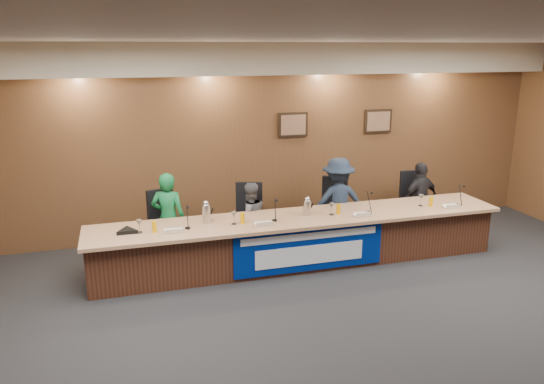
{
  "coord_description": "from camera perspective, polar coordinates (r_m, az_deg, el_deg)",
  "views": [
    {
      "loc": [
        -2.48,
        -4.55,
        3.13
      ],
      "look_at": [
        -0.34,
        2.72,
        1.05
      ],
      "focal_mm": 35.0,
      "sensor_mm": 36.0,
      "label": 1
    }
  ],
  "objects": [
    {
      "name": "office_chair_d",
      "position": [
        9.4,
        15.24,
        -1.57
      ],
      "size": [
        0.49,
        0.49,
        0.08
      ],
      "primitive_type": "cube",
      "rotation": [
        0.0,
        0.0,
        -0.03
      ],
      "color": "black",
      "rests_on": "floor"
    },
    {
      "name": "microphone_a",
      "position": [
        7.28,
        -9.06,
        -3.83
      ],
      "size": [
        0.07,
        0.07,
        0.02
      ],
      "primitive_type": "cylinder",
      "color": "black",
      "rests_on": "dais_top"
    },
    {
      "name": "office_chair_b",
      "position": [
        8.29,
        -2.57,
        -3.31
      ],
      "size": [
        0.61,
        0.61,
        0.08
      ],
      "primitive_type": "cube",
      "rotation": [
        0.0,
        0.0,
        -0.33
      ],
      "color": "black",
      "rests_on": "floor"
    },
    {
      "name": "carafe_mid",
      "position": [
        7.76,
        3.8,
        -1.71
      ],
      "size": [
        0.11,
        0.11,
        0.22
      ],
      "primitive_type": "cylinder",
      "color": "silver",
      "rests_on": "dais_top"
    },
    {
      "name": "nameplate_b",
      "position": [
        7.26,
        -0.83,
        -3.4
      ],
      "size": [
        0.24,
        0.08,
        0.1
      ],
      "primitive_type": "cube",
      "rotation": [
        0.31,
        0.0,
        0.0
      ],
      "color": "white",
      "rests_on": "dais_top"
    },
    {
      "name": "speakerphone",
      "position": [
        7.29,
        -15.32,
        -4.07
      ],
      "size": [
        0.32,
        0.32,
        0.05
      ],
      "primitive_type": "cylinder",
      "color": "black",
      "rests_on": "dais_top"
    },
    {
      "name": "panelist_c",
      "position": [
        8.57,
        7.08,
        -1.08
      ],
      "size": [
        0.97,
        0.6,
        1.45
      ],
      "primitive_type": "imported",
      "rotation": [
        0.0,
        0.0,
        3.07
      ],
      "color": "#172335",
      "rests_on": "floor"
    },
    {
      "name": "dais_top",
      "position": [
        7.72,
        3.19,
        -2.82
      ],
      "size": [
        6.1,
        0.95,
        0.05
      ],
      "primitive_type": "cube",
      "color": "#A57755",
      "rests_on": "dais_body"
    },
    {
      "name": "wall_photo_left",
      "position": [
        9.09,
        2.27,
        7.24
      ],
      "size": [
        0.52,
        0.04,
        0.42
      ],
      "primitive_type": "cube",
      "color": "black",
      "rests_on": "wall_back"
    },
    {
      "name": "nameplate_c",
      "position": [
        7.77,
        9.8,
        -2.36
      ],
      "size": [
        0.24,
        0.08,
        0.1
      ],
      "primitive_type": "cube",
      "rotation": [
        0.31,
        0.0,
        0.0
      ],
      "color": "white",
      "rests_on": "dais_top"
    },
    {
      "name": "nameplate_a",
      "position": [
        7.1,
        -10.49,
        -4.11
      ],
      "size": [
        0.24,
        0.08,
        0.1
      ],
      "primitive_type": "cube",
      "rotation": [
        0.31,
        0.0,
        0.0
      ],
      "color": "white",
      "rests_on": "dais_top"
    },
    {
      "name": "juice_glass_a",
      "position": [
        7.2,
        -12.54,
        -3.69
      ],
      "size": [
        0.06,
        0.06,
        0.15
      ],
      "primitive_type": "cylinder",
      "color": "#E49F00",
      "rests_on": "dais_top"
    },
    {
      "name": "microphone_c",
      "position": [
        8.01,
        10.25,
        -2.11
      ],
      "size": [
        0.07,
        0.07,
        0.02
      ],
      "primitive_type": "cylinder",
      "color": "black",
      "rests_on": "dais_top"
    },
    {
      "name": "banner_text_lower",
      "position": [
        7.53,
        4.11,
        -6.76
      ],
      "size": [
        1.6,
        0.01,
        0.28
      ],
      "primitive_type": "cube",
      "color": "silver",
      "rests_on": "banner"
    },
    {
      "name": "office_chair_a",
      "position": [
        8.1,
        -11.07,
        -4.04
      ],
      "size": [
        0.63,
        0.63,
        0.08
      ],
      "primitive_type": "cube",
      "rotation": [
        0.0,
        0.0,
        0.41
      ],
      "color": "black",
      "rests_on": "floor"
    },
    {
      "name": "banner_text_upper",
      "position": [
        7.43,
        4.15,
        -4.76
      ],
      "size": [
        2.0,
        0.01,
        0.1
      ],
      "primitive_type": "cube",
      "color": "silver",
      "rests_on": "banner"
    },
    {
      "name": "wall_back",
      "position": [
        9.04,
        -0.23,
        5.61
      ],
      "size": [
        10.0,
        0.04,
        3.2
      ],
      "primitive_type": "cube",
      "color": "brown",
      "rests_on": "floor"
    },
    {
      "name": "ceiling",
      "position": [
        5.18,
        12.64,
        15.78
      ],
      "size": [
        10.0,
        8.0,
        0.04
      ],
      "primitive_type": "cube",
      "color": "silver",
      "rests_on": "wall_back"
    },
    {
      "name": "nameplate_d",
      "position": [
        8.51,
        18.84,
        -1.42
      ],
      "size": [
        0.24,
        0.08,
        0.1
      ],
      "primitive_type": "cube",
      "rotation": [
        0.31,
        0.0,
        0.0
      ],
      "color": "white",
      "rests_on": "dais_top"
    },
    {
      "name": "microphone_d",
      "position": [
        8.75,
        19.37,
        -1.25
      ],
      "size": [
        0.07,
        0.07,
        0.02
      ],
      "primitive_type": "cylinder",
      "color": "black",
      "rests_on": "dais_top"
    },
    {
      "name": "banner",
      "position": [
        7.51,
        4.08,
        -6.16
      ],
      "size": [
        2.2,
        0.02,
        0.65
      ],
      "primitive_type": "cube",
      "color": "navy",
      "rests_on": "dais_body"
    },
    {
      "name": "microphone_b",
      "position": [
        7.51,
        0.26,
        -3.05
      ],
      "size": [
        0.07,
        0.07,
        0.02
      ],
      "primitive_type": "cylinder",
      "color": "black",
      "rests_on": "dais_top"
    },
    {
      "name": "floor",
      "position": [
        6.06,
        10.81,
        -16.07
      ],
      "size": [
        10.0,
        10.0,
        0.0
      ],
      "primitive_type": "plane",
      "color": "black",
      "rests_on": "ground"
    },
    {
      "name": "panelist_b",
      "position": [
        8.16,
        -2.41,
        -2.89
      ],
      "size": [
        0.61,
        0.51,
        1.15
      ],
      "primitive_type": "imported",
      "rotation": [
        0.0,
        0.0,
        3.28
      ],
      "color": "#515055",
      "rests_on": "floor"
    },
    {
      "name": "panelist_a",
      "position": [
        7.94,
        -11.08,
        -2.82
      ],
      "size": [
        0.59,
        0.5,
        1.39
      ],
      "primitive_type": "imported",
      "rotation": [
        0.0,
        0.0,
        2.75
      ],
      "color": "#106031",
      "rests_on": "floor"
    },
    {
      "name": "dais_body",
      "position": [
        7.89,
        3.03,
        -5.3
      ],
      "size": [
        6.0,
        0.8,
        0.7
      ],
      "primitive_type": "cube",
      "color": "#412114",
      "rests_on": "floor"
    },
    {
      "name": "office_chair_c",
      "position": [
        8.73,
        6.77,
        -2.43
      ],
      "size": [
        0.61,
        0.61,
        0.08
      ],
      "primitive_type": "cube",
      "rotation": [
        0.0,
        0.0,
        -0.34
      ],
      "color": "black",
      "rests_on": "floor"
    },
    {
      "name": "wall_photo_right",
      "position": [
        9.71,
        11.33,
        7.49
      ],
      "size": [
        0.52,
        0.04,
        0.42
      ],
      "primitive_type": "cube",
      "color": "black",
      "rests_on": "wall_back"
    },
    {
      "name": "water_glass_a",
      "position": [
        7.23,
        -14.06,
        -3.6
      ],
      "size": [
        0.08,
        0.08,
        0.18
      ],
      "primitive_type": "cylinder",
      "color": "silver",
      "rests_on": "dais_top"
    },
    {
      "name": "water_glass_d",
      "position": [
        8.5,
        15.71,
        -0.87
      ],
      "size": [
        0.08,
        0.08,
        0.18
      ],
      "primitive_type": "cylinder",
      "color": "silver",
      "rests_on": "dais_top"
    },
    {
      "name": "panelist_d",
      "position": [
        9.28,
        15.63,
        -0.79
      ],
      "size": [
        0.8,
        0.47,
        1.28
      ],
      "primitive_type": "imported",
      "rotation": [
        0.0,
        0.0,
        3.37
      ],
      "color": "black",
      "rests_on": "floor"
    },
    {
      "name": "juice_glass_b",
      "position": [
        7.39,
        -3.2,
        -2.84
      ],
      "size": [
        0.06,
        0.06,
        0.15
      ],
      "primitive_type": "cylinder",
      "color": "#E49F00",
      "rests_on": "dais_top"
    },
    {
      "name": "juice_glass_d",
      "position": [
        8.52,
        16.72,
        -1.01
      ],
      "size": [
        0.06,
        0.06,
        0.15
      ],
      "primitive_type": "cylinder",
      "color": "#E49F00",
      "rests_on": "dais_top"
    },
    {
      "name": "water_glass_c",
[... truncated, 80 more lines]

